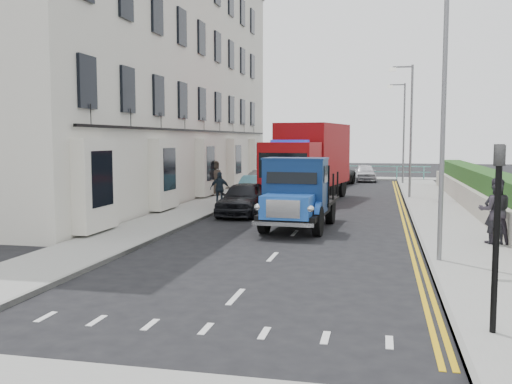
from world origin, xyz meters
name	(u,v)px	position (x,y,z in m)	size (l,w,h in m)	color
ground	(285,244)	(0.00, 0.00, 0.00)	(120.00, 120.00, 0.00)	black
pavement_west	(209,204)	(-5.20, 9.00, 0.06)	(2.40, 38.00, 0.12)	gray
pavement_east	(438,210)	(5.30, 9.00, 0.06)	(2.60, 38.00, 0.12)	gray
promenade	(345,178)	(0.00, 29.00, 0.06)	(30.00, 2.50, 0.12)	gray
sea_plane	(360,163)	(0.00, 60.00, 0.00)	(120.00, 120.00, 0.00)	slate
terrace_west	(155,66)	(-9.47, 13.00, 7.17)	(6.31, 30.20, 14.25)	silver
garden_east	(485,192)	(7.21, 9.00, 0.90)	(1.45, 28.00, 1.75)	#B2AD9E
seafront_railing	(344,172)	(0.00, 28.20, 0.58)	(13.00, 0.08, 1.11)	#59B2A5
lamp_near	(438,106)	(4.18, -2.00, 4.00)	(1.23, 0.18, 7.00)	slate
lamp_mid	(409,123)	(4.18, 14.00, 4.00)	(1.23, 0.18, 7.00)	slate
lamp_far	(402,127)	(4.18, 24.00, 4.00)	(1.23, 0.18, 7.00)	slate
traffic_signal	(497,210)	(4.60, -7.50, 2.07)	(0.16, 0.20, 3.10)	black
bedford_lorry	(296,198)	(-0.03, 2.50, 1.15)	(2.37, 5.39, 2.50)	black
red_lorry	(309,160)	(-0.82, 12.27, 2.11)	(3.81, 7.89, 3.96)	black
parked_car_front	(244,198)	(-2.76, 6.11, 0.70)	(1.65, 4.10, 1.40)	black
parked_car_mid	(255,188)	(-3.60, 12.00, 0.63)	(1.34, 3.85, 1.27)	#65C0D8
parked_car_rear	(260,184)	(-3.60, 13.33, 0.71)	(1.99, 4.90, 1.42)	#B8B8BE
seafront_car_left	(332,174)	(-0.50, 22.52, 0.76)	(2.52, 5.46, 1.52)	black
seafront_car_right	(365,173)	(1.63, 26.70, 0.65)	(1.53, 3.80, 1.29)	silver
pedestrian_east_near	(496,213)	(6.10, 0.64, 1.02)	(0.66, 0.43, 1.80)	black
pedestrian_east_far	(495,211)	(6.10, 0.75, 1.09)	(0.94, 0.73, 1.93)	#322D37
pedestrian_west_near	(220,189)	(-4.40, 8.18, 0.90)	(0.91, 0.38, 1.56)	#1A242F
pedestrian_west_far	(215,178)	(-6.00, 12.75, 1.08)	(0.93, 0.61, 1.91)	#3D342B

